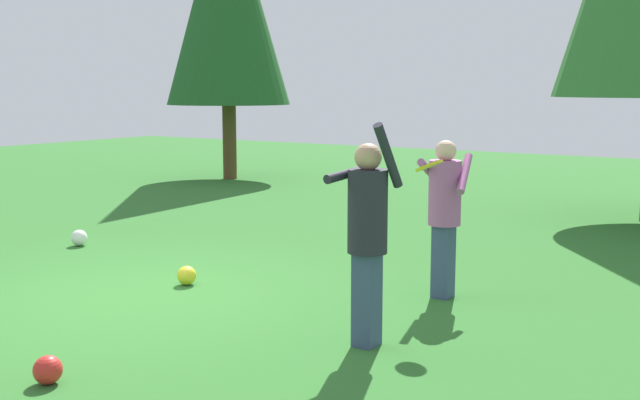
{
  "coord_description": "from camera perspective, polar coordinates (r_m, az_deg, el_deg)",
  "views": [
    {
      "loc": [
        6.01,
        -5.65,
        2.21
      ],
      "look_at": [
        1.67,
        1.02,
        1.05
      ],
      "focal_mm": 43.54,
      "sensor_mm": 36.0,
      "label": 1
    }
  ],
  "objects": [
    {
      "name": "ball_red",
      "position": [
        6.29,
        -19.38,
        -11.7
      ],
      "size": [
        0.22,
        0.22,
        0.22
      ],
      "primitive_type": "sphere",
      "color": "red",
      "rests_on": "ground_plane"
    },
    {
      "name": "ball_yellow",
      "position": [
        8.9,
        -9.77,
        -5.49
      ],
      "size": [
        0.22,
        0.22,
        0.22
      ],
      "primitive_type": "sphere",
      "color": "yellow",
      "rests_on": "ground_plane"
    },
    {
      "name": "person_catcher",
      "position": [
        8.2,
        9.14,
        -0.39
      ],
      "size": [
        0.59,
        0.64,
        1.67
      ],
      "rotation": [
        0.0,
        0.0,
        -1.34
      ],
      "color": "#38476B",
      "rests_on": "ground_plane"
    },
    {
      "name": "person_thrower",
      "position": [
        6.56,
        3.51,
        -1.92
      ],
      "size": [
        0.53,
        0.61,
        1.93
      ],
      "rotation": [
        0.0,
        0.0,
        1.47
      ],
      "color": "#38476B",
      "rests_on": "ground_plane"
    },
    {
      "name": "frisbee",
      "position": [
        7.32,
        8.02,
        2.51
      ],
      "size": [
        0.27,
        0.28,
        0.13
      ],
      "color": "yellow"
    },
    {
      "name": "ground_plane",
      "position": [
        8.54,
        -13.36,
        -6.93
      ],
      "size": [
        40.0,
        40.0,
        0.0
      ],
      "primitive_type": "plane",
      "color": "#2D6B28"
    },
    {
      "name": "ball_white",
      "position": [
        11.41,
        -17.28,
        -2.67
      ],
      "size": [
        0.23,
        0.23,
        0.23
      ],
      "primitive_type": "sphere",
      "color": "white",
      "rests_on": "ground_plane"
    }
  ]
}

